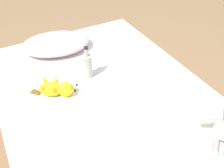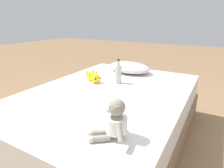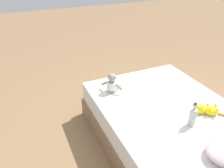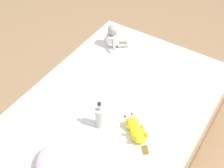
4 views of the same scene
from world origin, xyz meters
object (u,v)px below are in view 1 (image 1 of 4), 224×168
at_px(bed, 107,120).
at_px(plush_yellow_creature, 57,89).
at_px(glass_bottle, 87,66).
at_px(pillow, 56,44).

bearing_deg(bed, plush_yellow_creature, 149.40).
bearing_deg(plush_yellow_creature, glass_bottle, 16.93).
xyz_separation_m(pillow, plush_yellow_creature, (-0.17, -0.54, -0.01)).
bearing_deg(pillow, plush_yellow_creature, -107.78).
xyz_separation_m(bed, glass_bottle, (-0.03, 0.25, 0.35)).
distance_m(bed, pillow, 0.78).
relative_size(plush_yellow_creature, glass_bottle, 1.18).
bearing_deg(glass_bottle, pillow, 100.70).
bearing_deg(pillow, bed, -80.93).
xyz_separation_m(bed, pillow, (-0.11, 0.71, 0.31)).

